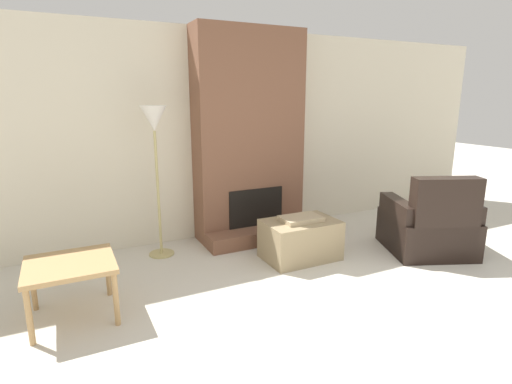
{
  "coord_description": "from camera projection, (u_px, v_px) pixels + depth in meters",
  "views": [
    {
      "loc": [
        -2.15,
        -1.44,
        1.79
      ],
      "look_at": [
        0.0,
        2.93,
        0.62
      ],
      "focal_mm": 28.0,
      "sensor_mm": 36.0,
      "label": 1
    }
  ],
  "objects": [
    {
      "name": "ground_plane",
      "position": [
        454.0,
        378.0,
        2.6
      ],
      "size": [
        24.0,
        24.0,
        0.0
      ],
      "primitive_type": "plane",
      "color": "beige"
    },
    {
      "name": "wall_back",
      "position": [
        242.0,
        135.0,
        5.22
      ],
      "size": [
        8.24,
        0.06,
        2.6
      ],
      "primitive_type": "cube",
      "color": "beige",
      "rests_on": "ground_plane"
    },
    {
      "name": "fireplace",
      "position": [
        250.0,
        142.0,
        5.02
      ],
      "size": [
        1.39,
        0.7,
        2.6
      ],
      "color": "brown",
      "rests_on": "ground_plane"
    },
    {
      "name": "ottoman",
      "position": [
        300.0,
        239.0,
        4.48
      ],
      "size": [
        0.81,
        0.55,
        0.49
      ],
      "color": "#998460",
      "rests_on": "ground_plane"
    },
    {
      "name": "armchair",
      "position": [
        430.0,
        228.0,
        4.63
      ],
      "size": [
        1.15,
        1.15,
        0.95
      ],
      "rotation": [
        0.0,
        0.0,
        2.75
      ],
      "color": "black",
      "rests_on": "ground_plane"
    },
    {
      "name": "side_table",
      "position": [
        70.0,
        269.0,
        3.22
      ],
      "size": [
        0.68,
        0.64,
        0.49
      ],
      "color": "tan",
      "rests_on": "ground_plane"
    },
    {
      "name": "floor_lamp_left",
      "position": [
        154.0,
        131.0,
        4.3
      ],
      "size": [
        0.28,
        0.28,
        1.7
      ],
      "color": "tan",
      "rests_on": "ground_plane"
    }
  ]
}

